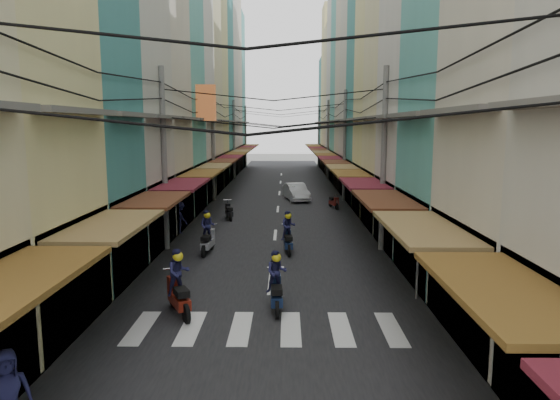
# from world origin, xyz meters

# --- Properties ---
(ground) EXTENTS (160.00, 160.00, 0.00)m
(ground) POSITION_xyz_m (0.00, 0.00, 0.00)
(ground) COLOR slate
(ground) RESTS_ON ground
(road) EXTENTS (10.00, 80.00, 0.02)m
(road) POSITION_xyz_m (0.00, 20.00, 0.01)
(road) COLOR black
(road) RESTS_ON ground
(sidewalk_left) EXTENTS (3.00, 80.00, 0.06)m
(sidewalk_left) POSITION_xyz_m (-6.50, 20.00, 0.03)
(sidewalk_left) COLOR slate
(sidewalk_left) RESTS_ON ground
(sidewalk_right) EXTENTS (3.00, 80.00, 0.06)m
(sidewalk_right) POSITION_xyz_m (6.50, 20.00, 0.03)
(sidewalk_right) COLOR slate
(sidewalk_right) RESTS_ON ground
(crosswalk) EXTENTS (7.55, 2.40, 0.01)m
(crosswalk) POSITION_xyz_m (-0.00, -6.00, 0.03)
(crosswalk) COLOR silver
(crosswalk) RESTS_ON ground
(building_row_left) EXTENTS (7.80, 67.67, 23.70)m
(building_row_left) POSITION_xyz_m (-7.92, 16.56, 9.78)
(building_row_left) COLOR beige
(building_row_left) RESTS_ON ground
(building_row_right) EXTENTS (7.80, 68.98, 22.59)m
(building_row_right) POSITION_xyz_m (7.92, 16.45, 9.41)
(building_row_right) COLOR teal
(building_row_right) RESTS_ON ground
(utility_poles) EXTENTS (10.20, 66.13, 8.20)m
(utility_poles) POSITION_xyz_m (0.00, 15.01, 6.59)
(utility_poles) COLOR slate
(utility_poles) RESTS_ON ground
(white_car) EXTENTS (4.82, 2.70, 1.60)m
(white_car) POSITION_xyz_m (1.31, 18.08, 0.00)
(white_car) COLOR #BABBBF
(white_car) RESTS_ON ground
(bicycle) EXTENTS (1.90, 1.36, 1.23)m
(bicycle) POSITION_xyz_m (7.50, 1.03, 0.00)
(bicycle) COLOR black
(bicycle) RESTS_ON ground
(moving_scooters) EXTENTS (7.14, 25.08, 2.01)m
(moving_scooters) POSITION_xyz_m (-0.95, 1.85, 0.56)
(moving_scooters) COLOR black
(moving_scooters) RESTS_ON ground
(parked_scooters) EXTENTS (12.83, 15.07, 1.01)m
(parked_scooters) POSITION_xyz_m (4.14, -3.99, 0.47)
(parked_scooters) COLOR black
(parked_scooters) RESTS_ON ground
(pedestrians) EXTENTS (13.41, 20.10, 2.18)m
(pedestrians) POSITION_xyz_m (-3.98, 0.02, 1.04)
(pedestrians) COLOR #2A1F2A
(pedestrians) RESTS_ON ground
(market_umbrella) EXTENTS (2.55, 2.55, 2.69)m
(market_umbrella) POSITION_xyz_m (6.24, -7.54, 2.37)
(market_umbrella) COLOR #B2B2B7
(market_umbrella) RESTS_ON ground
(traffic_sign) EXTENTS (0.10, 0.66, 3.00)m
(traffic_sign) POSITION_xyz_m (4.81, -3.53, 2.20)
(traffic_sign) COLOR slate
(traffic_sign) RESTS_ON ground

